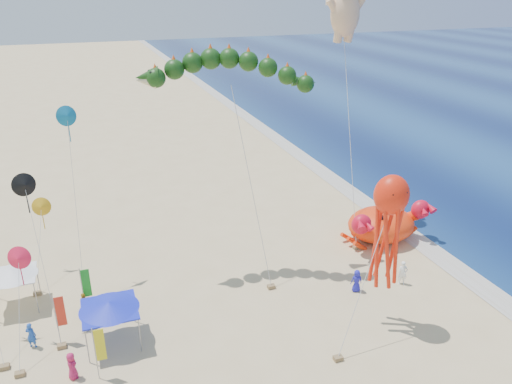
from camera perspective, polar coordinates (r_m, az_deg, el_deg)
The scene contains 11 objects.
ground at distance 34.51m, azimuth 4.33°, elevation -10.78°, with size 320.00×320.00×0.00m, color #D1B784.
foam_strip at distance 40.33m, azimuth 20.23°, elevation -6.92°, with size 320.00×320.00×0.00m, color silver.
crab_inflatable at distance 40.82m, azimuth 14.20°, elevation -3.52°, with size 7.38×5.12×3.23m.
dragon_kite at distance 32.41m, azimuth -3.20°, elevation 13.08°, with size 11.47×6.33×14.85m.
cherub_kite at distance 41.90m, azimuth 10.26°, elevation 20.22°, with size 3.23×8.43×19.88m.
octopus_kite at distance 28.91m, azimuth 14.88°, elevation -3.40°, with size 5.19×3.35×9.50m.
canopy_blue at distance 29.64m, azimuth -16.45°, elevation -12.38°, with size 3.32×3.32×2.71m.
canopy_white at distance 34.80m, azimuth -26.13°, elevation -8.31°, with size 2.99×2.99×2.71m.
feather_flags at distance 31.28m, azimuth -22.17°, elevation -12.15°, with size 7.25×7.39×3.20m.
beachgoers at distance 33.58m, azimuth -17.28°, elevation -11.26°, with size 27.71×11.39×1.78m.
small_kites at distance 32.42m, azimuth -24.44°, elevation -1.90°, with size 6.91×11.38×12.00m.
Camera 1 is at (-12.15, -26.05, 19.09)m, focal length 35.00 mm.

